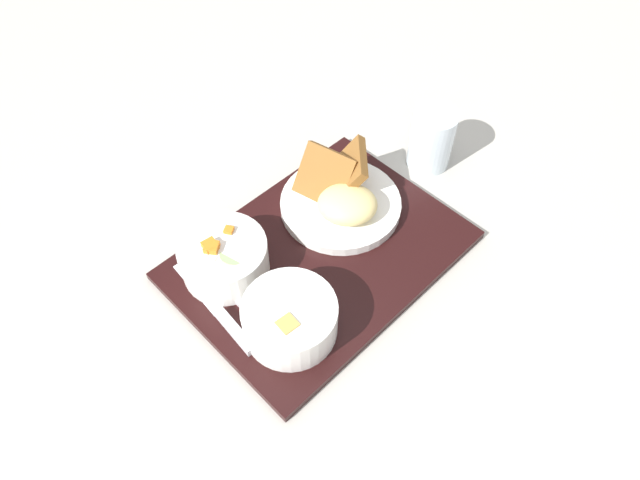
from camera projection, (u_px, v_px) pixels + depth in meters
The scene contains 8 objects.
ground_plane at pixel (320, 258), 0.84m from camera, with size 4.00×4.00×0.00m, color #ADA89E.
serving_tray at pixel (320, 255), 0.84m from camera, with size 0.42×0.32×0.01m.
bowl_salad at pixel (224, 256), 0.79m from camera, with size 0.12×0.12×0.07m.
bowl_soup at pixel (290, 317), 0.73m from camera, with size 0.12×0.12×0.06m.
plate_main at pixel (341, 198), 0.87m from camera, with size 0.19×0.19×0.08m.
knife at pixel (225, 320), 0.76m from camera, with size 0.04×0.18×0.01m.
spoon at pixel (233, 296), 0.78m from camera, with size 0.03×0.17×0.01m.
glass_water at pixel (432, 143), 0.93m from camera, with size 0.07×0.07×0.10m.
Camera 1 is at (-0.36, -0.33, 0.69)m, focal length 32.00 mm.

